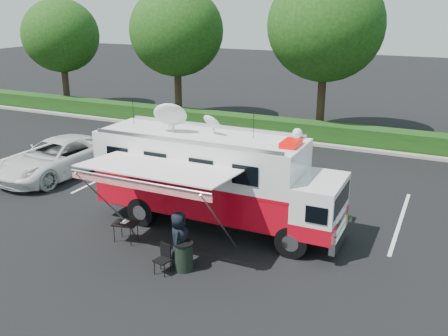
{
  "coord_description": "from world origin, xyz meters",
  "views": [
    {
      "loc": [
        6.65,
        -13.68,
        7.15
      ],
      "look_at": [
        0.0,
        0.5,
        1.9
      ],
      "focal_mm": 40.0,
      "sensor_mm": 36.0,
      "label": 1
    }
  ],
  "objects_px": {
    "folding_table": "(125,224)",
    "white_suv": "(59,175)",
    "trash_bin": "(184,256)",
    "command_truck": "(215,178)"
  },
  "relations": [
    {
      "from": "command_truck",
      "to": "white_suv",
      "type": "bearing_deg",
      "value": 168.18
    },
    {
      "from": "white_suv",
      "to": "trash_bin",
      "type": "distance_m",
      "value": 10.07
    },
    {
      "from": "folding_table",
      "to": "white_suv",
      "type": "bearing_deg",
      "value": 148.05
    },
    {
      "from": "command_truck",
      "to": "folding_table",
      "type": "bearing_deg",
      "value": -132.38
    },
    {
      "from": "trash_bin",
      "to": "command_truck",
      "type": "bearing_deg",
      "value": 98.75
    },
    {
      "from": "white_suv",
      "to": "trash_bin",
      "type": "bearing_deg",
      "value": -23.06
    },
    {
      "from": "folding_table",
      "to": "trash_bin",
      "type": "height_order",
      "value": "trash_bin"
    },
    {
      "from": "command_truck",
      "to": "trash_bin",
      "type": "xyz_separation_m",
      "value": [
        0.46,
        -2.97,
        -1.27
      ]
    },
    {
      "from": "command_truck",
      "to": "folding_table",
      "type": "distance_m",
      "value": 3.21
    },
    {
      "from": "white_suv",
      "to": "folding_table",
      "type": "distance_m",
      "value": 7.56
    }
  ]
}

